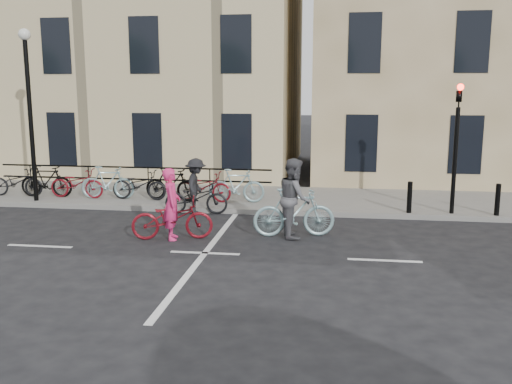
# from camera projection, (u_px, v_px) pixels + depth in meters

# --- Properties ---
(ground) EXTENTS (120.00, 120.00, 0.00)m
(ground) POSITION_uv_depth(u_px,v_px,m) (205.00, 253.00, 12.93)
(ground) COLOR black
(ground) RESTS_ON ground
(sidewalk) EXTENTS (46.00, 4.00, 0.15)m
(sidewalk) POSITION_uv_depth(u_px,v_px,m) (130.00, 195.00, 19.31)
(sidewalk) COLOR slate
(sidewalk) RESTS_ON ground
(building_east) EXTENTS (14.00, 10.00, 12.00)m
(building_east) POSITION_uv_depth(u_px,v_px,m) (491.00, 25.00, 23.19)
(building_east) COLOR tan
(building_east) RESTS_ON sidewalk
(building_west) EXTENTS (20.00, 10.00, 10.00)m
(building_west) POSITION_uv_depth(u_px,v_px,m) (75.00, 54.00, 25.87)
(building_west) COLOR #D0BC8C
(building_west) RESTS_ON sidewalk
(traffic_light) EXTENTS (0.18, 0.30, 3.90)m
(traffic_light) POSITION_uv_depth(u_px,v_px,m) (457.00, 133.00, 15.84)
(traffic_light) COLOR black
(traffic_light) RESTS_ON sidewalk
(lamp_post) EXTENTS (0.36, 0.36, 5.28)m
(lamp_post) POSITION_uv_depth(u_px,v_px,m) (29.00, 94.00, 17.46)
(lamp_post) COLOR black
(lamp_post) RESTS_ON sidewalk
(bollard_east) EXTENTS (0.14, 0.14, 0.90)m
(bollard_east) POSITION_uv_depth(u_px,v_px,m) (410.00, 197.00, 16.26)
(bollard_east) COLOR black
(bollard_east) RESTS_ON sidewalk
(bollard_west) EXTENTS (0.14, 0.14, 0.90)m
(bollard_west) POSITION_uv_depth(u_px,v_px,m) (498.00, 200.00, 15.93)
(bollard_west) COLOR black
(bollard_west) RESTS_ON sidewalk
(parked_bikes) EXTENTS (9.35, 1.23, 1.05)m
(parked_bikes) POSITION_uv_depth(u_px,v_px,m) (123.00, 184.00, 18.25)
(parked_bikes) COLOR black
(parked_bikes) RESTS_ON sidewalk
(cyclist_pink) EXTENTS (2.10, 1.13, 1.77)m
(cyclist_pink) POSITION_uv_depth(u_px,v_px,m) (172.00, 215.00, 14.01)
(cyclist_pink) COLOR maroon
(cyclist_pink) RESTS_ON ground
(cyclist_grey) EXTENTS (2.13, 1.10, 1.99)m
(cyclist_grey) POSITION_uv_depth(u_px,v_px,m) (294.00, 205.00, 14.21)
(cyclist_grey) COLOR #8DB5B9
(cyclist_grey) RESTS_ON ground
(cyclist_dark) EXTENTS (1.91, 1.12, 1.65)m
(cyclist_dark) POSITION_uv_depth(u_px,v_px,m) (196.00, 192.00, 16.77)
(cyclist_dark) COLOR black
(cyclist_dark) RESTS_ON ground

